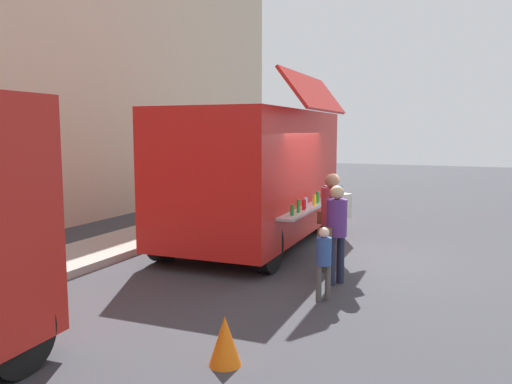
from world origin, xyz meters
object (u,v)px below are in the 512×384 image
at_px(customer_front_ordering, 333,209).
at_px(customer_rear_waiting, 336,226).
at_px(food_truck_main, 255,173).
at_px(child_near_queue, 324,257).
at_px(customer_mid_with_backpack, 333,212).
at_px(traffic_cone_orange, 225,341).
at_px(trash_bin, 239,198).

xyz_separation_m(customer_front_ordering, customer_rear_waiting, (-1.49, -0.45, -0.04)).
height_order(food_truck_main, child_near_queue, food_truck_main).
xyz_separation_m(food_truck_main, customer_mid_with_backpack, (-1.45, -2.16, -0.53)).
relative_size(customer_mid_with_backpack, customer_rear_waiting, 1.07).
relative_size(traffic_cone_orange, customer_rear_waiting, 0.33).
relative_size(food_truck_main, child_near_queue, 4.90).
relative_size(food_truck_main, traffic_cone_orange, 9.97).
xyz_separation_m(food_truck_main, customer_front_ordering, (-0.68, -1.96, -0.60)).
bearing_deg(trash_bin, customer_rear_waiting, -142.75).
relative_size(traffic_cone_orange, customer_mid_with_backpack, 0.31).
bearing_deg(customer_front_ordering, customer_mid_with_backpack, 131.16).
distance_m(food_truck_main, child_near_queue, 4.04).
bearing_deg(trash_bin, food_truck_main, -150.18).
distance_m(food_truck_main, customer_rear_waiting, 3.31).
distance_m(traffic_cone_orange, customer_front_ordering, 4.91).
bearing_deg(customer_rear_waiting, food_truck_main, -12.40).
bearing_deg(traffic_cone_orange, trash_bin, 24.63).
bearing_deg(customer_mid_with_backpack, trash_bin, -17.74).
bearing_deg(child_near_queue, customer_mid_with_backpack, -28.50).
relative_size(customer_mid_with_backpack, child_near_queue, 1.59).
bearing_deg(trash_bin, child_near_queue, -146.07).
bearing_deg(customer_mid_with_backpack, traffic_cone_orange, 121.83).
bearing_deg(customer_rear_waiting, customer_front_ordering, -43.44).
distance_m(customer_mid_with_backpack, child_near_queue, 1.69).
height_order(customer_front_ordering, child_near_queue, customer_front_ordering).
relative_size(trash_bin, child_near_queue, 0.78).
bearing_deg(customer_front_ordering, customer_rear_waiting, 133.22).
bearing_deg(customer_mid_with_backpack, customer_rear_waiting, 142.14).
relative_size(trash_bin, customer_front_ordering, 0.50).
bearing_deg(customer_mid_with_backpack, customer_front_ordering, -42.06).
xyz_separation_m(traffic_cone_orange, trash_bin, (9.58, 4.39, 0.16)).
distance_m(customer_front_ordering, child_near_queue, 2.46).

